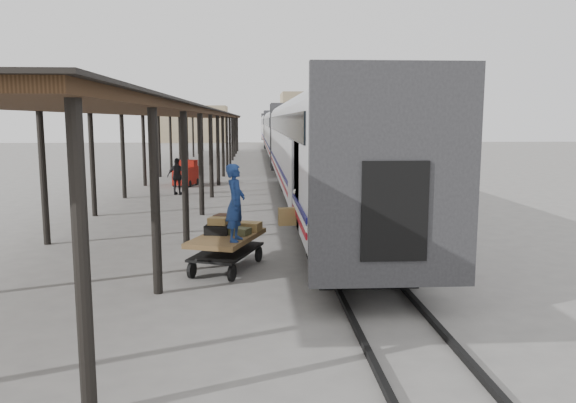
% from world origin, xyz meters
% --- Properties ---
extents(ground, '(160.00, 160.00, 0.00)m').
position_xyz_m(ground, '(0.00, 0.00, 0.00)').
color(ground, slate).
rests_on(ground, ground).
extents(train, '(3.45, 76.01, 4.01)m').
position_xyz_m(train, '(3.19, 33.79, 2.69)').
color(train, silver).
rests_on(train, ground).
extents(canopy, '(4.90, 64.30, 4.15)m').
position_xyz_m(canopy, '(-3.40, 24.00, 4.00)').
color(canopy, '#422B19').
rests_on(canopy, ground).
extents(rails, '(1.54, 150.00, 0.12)m').
position_xyz_m(rails, '(3.20, 34.00, 0.06)').
color(rails, black).
rests_on(rails, ground).
extents(building_far, '(18.00, 10.00, 8.00)m').
position_xyz_m(building_far, '(14.00, 78.00, 4.00)').
color(building_far, tan).
rests_on(building_far, ground).
extents(building_left, '(12.00, 8.00, 6.00)m').
position_xyz_m(building_left, '(-10.00, 82.00, 3.00)').
color(building_left, tan).
rests_on(building_left, ground).
extents(baggage_cart, '(1.97, 2.68, 0.86)m').
position_xyz_m(baggage_cart, '(0.02, -0.15, 0.65)').
color(baggage_cart, brown).
rests_on(baggage_cart, ground).
extents(suitcase_stack, '(1.45, 1.16, 0.43)m').
position_xyz_m(suitcase_stack, '(0.08, 0.23, 1.03)').
color(suitcase_stack, '#333335').
rests_on(suitcase_stack, baggage_cart).
extents(luggage_tug, '(1.35, 1.81, 1.43)m').
position_xyz_m(luggage_tug, '(-3.15, 17.88, 0.65)').
color(luggage_tug, maroon).
rests_on(luggage_tug, ground).
extents(porter, '(0.57, 0.74, 1.80)m').
position_xyz_m(porter, '(0.27, -0.80, 1.76)').
color(porter, navy).
rests_on(porter, baggage_cart).
extents(pedestrian, '(1.14, 0.70, 1.81)m').
position_xyz_m(pedestrian, '(-3.10, 14.11, 0.91)').
color(pedestrian, black).
rests_on(pedestrian, ground).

